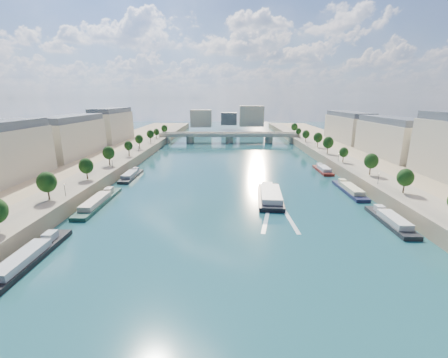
{
  "coord_description": "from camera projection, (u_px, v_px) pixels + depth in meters",
  "views": [
    {
      "loc": [
        -1.64,
        -18.86,
        34.99
      ],
      "look_at": [
        -2.9,
        92.0,
        5.0
      ],
      "focal_mm": 24.0,
      "sensor_mm": 36.0,
      "label": 1
    }
  ],
  "objects": [
    {
      "name": "ground",
      "position": [
        231.0,
        186.0,
        123.85
      ],
      "size": [
        700.0,
        700.0,
        0.0
      ],
      "primitive_type": "plane",
      "color": "#0D343A",
      "rests_on": "ground"
    },
    {
      "name": "quay_left",
      "position": [
        58.0,
        179.0,
        123.99
      ],
      "size": [
        44.0,
        520.0,
        5.0
      ],
      "primitive_type": "cube",
      "color": "#9E8460",
      "rests_on": "ground"
    },
    {
      "name": "quay_right",
      "position": [
        407.0,
        180.0,
        122.41
      ],
      "size": [
        44.0,
        520.0,
        5.0
      ],
      "primitive_type": "cube",
      "color": "#9E8460",
      "rests_on": "ground"
    },
    {
      "name": "pave_left",
      "position": [
        93.0,
        173.0,
        123.16
      ],
      "size": [
        14.0,
        520.0,
        0.1
      ],
      "primitive_type": "cube",
      "color": "gray",
      "rests_on": "quay_left"
    },
    {
      "name": "pave_right",
      "position": [
        371.0,
        174.0,
        121.91
      ],
      "size": [
        14.0,
        520.0,
        0.1
      ],
      "primitive_type": "cube",
      "color": "gray",
      "rests_on": "quay_right"
    },
    {
      "name": "trees_left",
      "position": [
        98.0,
        160.0,
        123.65
      ],
      "size": [
        4.8,
        268.8,
        8.26
      ],
      "color": "#382B1E",
      "rests_on": "ground"
    },
    {
      "name": "trees_right",
      "position": [
        357.0,
        156.0,
        130.17
      ],
      "size": [
        4.8,
        268.8,
        8.26
      ],
      "color": "#382B1E",
      "rests_on": "ground"
    },
    {
      "name": "lamps_left",
      "position": [
        93.0,
        173.0,
        112.74
      ],
      "size": [
        0.36,
        200.36,
        4.28
      ],
      "color": "black",
      "rests_on": "ground"
    },
    {
      "name": "lamps_right",
      "position": [
        356.0,
        165.0,
        126.07
      ],
      "size": [
        0.36,
        200.36,
        4.28
      ],
      "color": "black",
      "rests_on": "ground"
    },
    {
      "name": "buildings_left",
      "position": [
        39.0,
        142.0,
        132.07
      ],
      "size": [
        16.0,
        226.0,
        23.2
      ],
      "color": "beige",
      "rests_on": "ground"
    },
    {
      "name": "buildings_right",
      "position": [
        426.0,
        142.0,
        130.21
      ],
      "size": [
        16.0,
        226.0,
        23.2
      ],
      "color": "beige",
      "rests_on": "ground"
    },
    {
      "name": "skyline",
      "position": [
        232.0,
        117.0,
        331.88
      ],
      "size": [
        79.0,
        42.0,
        22.0
      ],
      "color": "beige",
      "rests_on": "ground"
    },
    {
      "name": "bridge",
      "position": [
        229.0,
        136.0,
        242.45
      ],
      "size": [
        112.0,
        12.0,
        8.15
      ],
      "color": "#C1B79E",
      "rests_on": "ground"
    },
    {
      "name": "tour_barge",
      "position": [
        270.0,
        196.0,
        107.68
      ],
      "size": [
        10.62,
        29.44,
        3.92
      ],
      "rotation": [
        0.0,
        0.0,
        -0.08
      ],
      "color": "black",
      "rests_on": "ground"
    },
    {
      "name": "wake",
      "position": [
        277.0,
        216.0,
        91.97
      ],
      "size": [
        10.74,
        26.03,
        0.04
      ],
      "color": "silver",
      "rests_on": "ground"
    },
    {
      "name": "moored_barges_left",
      "position": [
        63.0,
        231.0,
        79.64
      ],
      "size": [
        5.0,
        157.25,
        3.6
      ],
      "color": "black",
      "rests_on": "ground"
    },
    {
      "name": "moored_barges_right",
      "position": [
        384.0,
        216.0,
        89.98
      ],
      "size": [
        5.0,
        158.47,
        3.6
      ],
      "color": "black",
      "rests_on": "ground"
    }
  ]
}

